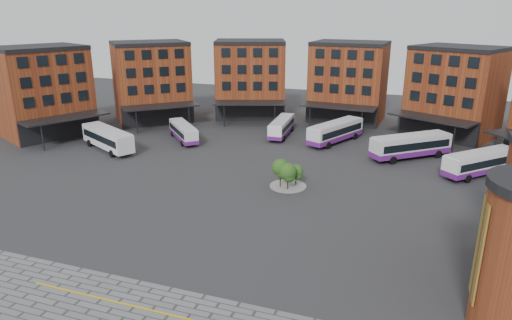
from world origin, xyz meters
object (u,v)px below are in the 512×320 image
(bus_c, at_px, (282,127))
(bus_d, at_px, (336,132))
(tree_island, at_px, (287,172))
(bus_a, at_px, (107,137))
(bus_f, at_px, (481,162))
(bus_b, at_px, (183,131))
(bus_e, at_px, (411,146))

(bus_c, relative_size, bus_d, 0.87)
(tree_island, height_order, bus_a, tree_island)
(bus_a, height_order, bus_f, bus_a)
(bus_b, height_order, bus_c, bus_c)
(tree_island, relative_size, bus_e, 0.40)
(bus_d, bearing_deg, bus_a, -129.42)
(bus_b, height_order, bus_d, bus_d)
(bus_f, bearing_deg, bus_a, -128.52)
(tree_island, xyz_separation_m, bus_f, (21.98, 12.38, -0.26))
(bus_a, distance_m, bus_f, 51.93)
(bus_c, xyz_separation_m, bus_f, (29.18, -9.96, 0.16))
(bus_c, xyz_separation_m, bus_e, (20.60, -5.62, 0.30))
(bus_c, bearing_deg, bus_b, -153.85)
(bus_d, bearing_deg, bus_b, -138.72)
(bus_b, bearing_deg, tree_island, -77.05)
(bus_c, bearing_deg, bus_e, -18.60)
(bus_b, xyz_separation_m, bus_e, (34.70, 2.36, 0.36))
(tree_island, relative_size, bus_c, 0.43)
(bus_c, relative_size, bus_f, 1.05)
(bus_b, bearing_deg, bus_f, -45.68)
(bus_d, bearing_deg, bus_e, 2.91)
(bus_f, bearing_deg, bus_c, -154.43)
(bus_e, height_order, bus_f, bus_e)
(bus_c, bearing_deg, bus_a, -147.18)
(bus_e, bearing_deg, tree_island, -78.78)
(bus_a, height_order, bus_e, bus_e)
(bus_f, bearing_deg, bus_e, -162.43)
(bus_c, xyz_separation_m, bus_d, (9.18, -1.05, 0.24))
(bus_a, bearing_deg, bus_c, -26.10)
(bus_c, bearing_deg, bus_f, -22.20)
(bus_a, bearing_deg, bus_f, -55.22)
(bus_c, height_order, bus_f, bus_f)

